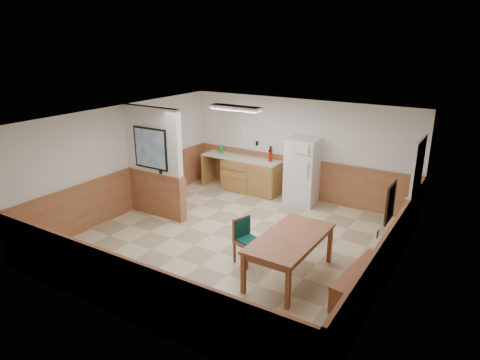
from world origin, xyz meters
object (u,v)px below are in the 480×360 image
Objects in this scene: dining_chair at (245,236)px; fire_extinguisher at (270,155)px; refrigerator at (302,171)px; dining_table at (290,242)px; dining_bench at (360,275)px; soap_bottle at (222,149)px.

dining_chair is 2.13× the size of fire_extinguisher.
refrigerator reaches higher than dining_table.
dining_chair is (-2.10, -0.04, 0.15)m from dining_bench.
dining_chair is (-0.92, 0.05, -0.16)m from dining_table.
soap_bottle is at bearing -167.89° from fire_extinguisher.
refrigerator is 0.97m from fire_extinguisher.
fire_extinguisher is at bearing 0.38° from soap_bottle.
dining_table is 4.03m from fire_extinguisher.
dining_bench is at bearing 5.33° from dining_table.
dining_bench is at bearing -56.33° from refrigerator.
soap_bottle is at bearing 147.61° from dining_chair.
dining_chair reaches higher than dining_bench.
fire_extinguisher is at bearing 170.80° from refrigerator.
dining_chair is 3.59m from fire_extinguisher.
dining_chair is at bearing -87.99° from refrigerator.
dining_table is at bearing -168.72° from dining_bench.
refrigerator is 0.89× the size of dining_table.
fire_extinguisher is (-2.16, 3.37, 0.42)m from dining_table.
dining_bench is 5.87m from soap_bottle.
soap_bottle is at bearing 174.56° from refrigerator.
dining_bench is 3.89× the size of fire_extinguisher.
dining_table is 1.22m from dining_bench.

